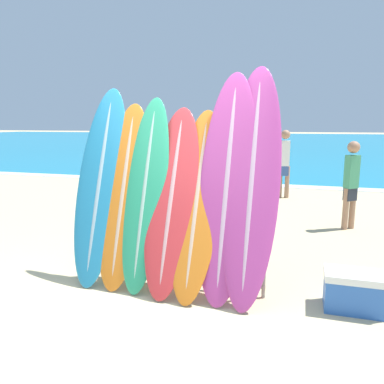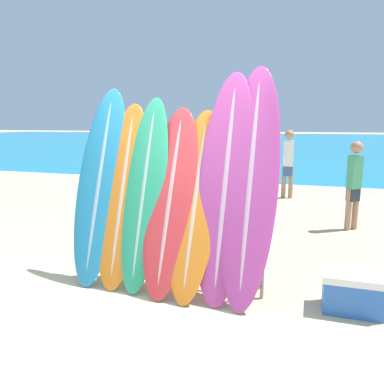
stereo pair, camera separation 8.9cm
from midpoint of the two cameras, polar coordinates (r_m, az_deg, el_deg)
name	(u,v)px [view 2 (the right image)]	position (r m, az deg, el deg)	size (l,w,h in m)	color
ground_plane	(125,308)	(3.96, -9.57, -17.07)	(160.00, 160.00, 0.00)	#CCB789
ocean_water	(295,141)	(40.48, 15.47, 7.47)	(120.00, 60.00, 0.01)	teal
surfboard_rack	(170,244)	(4.21, -2.73, -7.90)	(2.09, 0.04, 0.92)	gray
surfboard_slot_0	(100,184)	(4.48, -13.30, 1.23)	(0.58, 0.87, 2.25)	teal
surfboard_slot_1	(123,194)	(4.32, -9.91, -0.25)	(0.56, 0.80, 2.06)	orange
surfboard_slot_2	(145,192)	(4.20, -6.65, 0.01)	(0.49, 0.85, 2.13)	#289E70
surfboard_slot_3	(171,199)	(4.08, -2.65, -1.04)	(0.57, 0.95, 2.02)	red
surfboard_slot_4	(196,202)	(4.00, 1.19, -1.51)	(0.52, 0.97, 1.98)	orange
surfboard_slot_5	(226,183)	(3.96, 5.80, 1.36)	(0.60, 1.01, 2.40)	#B23D8E
surfboard_slot_6	(251,181)	(3.93, 9.55, 1.69)	(0.58, 1.13, 2.46)	#B23D8E
person_near_water	(288,161)	(9.45, 14.71, 4.55)	(0.28, 0.22, 1.66)	#A87A5B
person_mid_beach	(354,182)	(6.95, 23.79, 1.37)	(0.26, 0.25, 1.53)	#A87A5B
person_far_left	(227,163)	(8.58, 5.61, 4.37)	(0.24, 0.29, 1.69)	#A87A5B
cooler_box	(352,292)	(4.10, 23.80, -13.80)	(0.56, 0.36, 0.39)	#2D60B7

